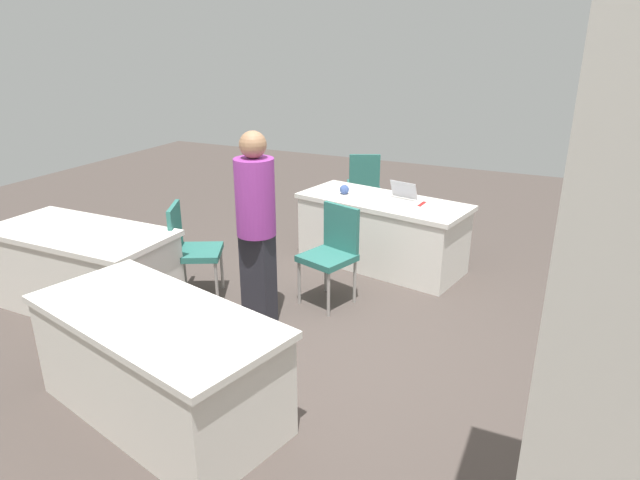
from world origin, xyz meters
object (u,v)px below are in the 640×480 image
table_mid_left (159,363)px  table_back_left (84,268)px  chair_tucked_left (364,181)px  scissors_red (422,204)px  chair_near_front (332,249)px  yarn_ball (344,189)px  chair_tucked_right (190,245)px  person_attendee_standing (256,220)px  laptop_silver (399,198)px  table_foreground (382,232)px

table_mid_left → table_back_left: bearing=-29.2°
chair_tucked_left → scissors_red: (-1.23, 1.51, 0.24)m
chair_near_front → scissors_red: size_ratio=5.31×
chair_near_front → yarn_ball: (0.34, -1.09, 0.28)m
chair_near_front → chair_tucked_right: (1.29, 0.51, 0.00)m
chair_near_front → person_attendee_standing: person_attendee_standing is taller
table_back_left → laptop_silver: laptop_silver is taller
table_foreground → scissors_red: (-0.43, 0.00, 0.39)m
scissors_red → chair_tucked_left: bearing=-136.0°
table_back_left → yarn_ball: size_ratio=16.68×
chair_tucked_right → person_attendee_standing: (-0.86, 0.15, 0.42)m
laptop_silver → table_foreground: bearing=10.8°
table_mid_left → chair_near_front: chair_near_front is taller
table_mid_left → chair_tucked_right: size_ratio=2.07×
chair_near_front → chair_tucked_left: (0.66, -2.57, -0.01)m
table_back_left → person_attendee_standing: person_attendee_standing is taller
chair_tucked_left → chair_tucked_right: 3.14m
laptop_silver → chair_near_front: bearing=87.5°
chair_near_front → scissors_red: (-0.57, -1.07, 0.23)m
chair_near_front → scissors_red: bearing=-100.5°
laptop_silver → table_back_left: bearing=55.9°
chair_tucked_left → chair_tucked_right: bearing=-126.0°
table_foreground → table_mid_left: size_ratio=1.00×
table_mid_left → table_back_left: 1.98m
yarn_ball → chair_tucked_left: bearing=-77.6°
table_back_left → chair_near_front: chair_near_front is taller
chair_tucked_right → yarn_ball: size_ratio=9.00×
yarn_ball → laptop_silver: bearing=177.3°
table_back_left → chair_tucked_right: chair_tucked_right is taller
chair_near_front → chair_tucked_right: same height
yarn_ball → chair_near_front: bearing=107.2°
table_back_left → chair_tucked_left: (-1.42, -3.67, 0.15)m
table_back_left → scissors_red: (-2.66, -2.16, 0.39)m
chair_tucked_left → chair_tucked_right: chair_tucked_right is taller
chair_tucked_right → person_attendee_standing: 0.97m
table_back_left → laptop_silver: size_ratio=4.68×
chair_tucked_right → yarn_ball: 1.88m
chair_tucked_right → table_mid_left: bearing=3.6°
table_foreground → table_mid_left: 3.17m
chair_tucked_right → yarn_ball: (-0.95, -1.59, 0.28)m
table_mid_left → yarn_ball: size_ratio=18.65×
table_mid_left → chair_tucked_left: chair_tucked_left is taller
laptop_silver → chair_tucked_right: bearing=58.3°
table_mid_left → chair_tucked_left: (0.30, -4.63, 0.15)m
laptop_silver → scissors_red: 0.26m
laptop_silver → scissors_red: (-0.26, -0.01, -0.04)m
person_attendee_standing → laptop_silver: person_attendee_standing is taller
person_attendee_standing → yarn_ball: 1.75m
chair_near_front → chair_tucked_right: 1.38m
table_foreground → chair_tucked_right: chair_tucked_right is taller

